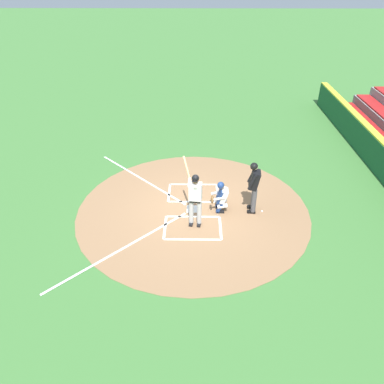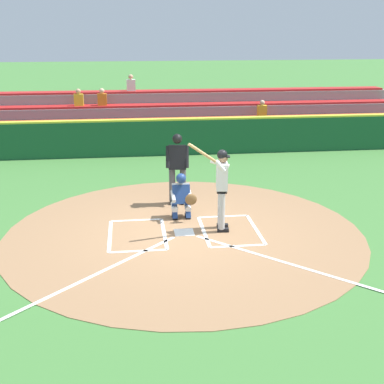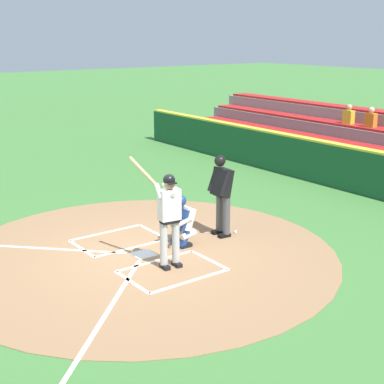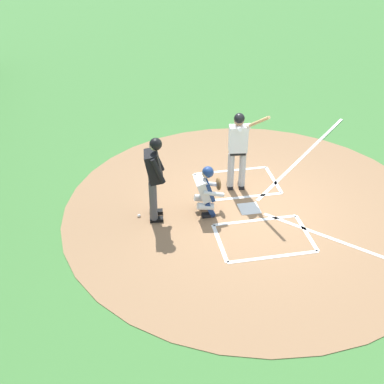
{
  "view_description": "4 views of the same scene",
  "coord_description": "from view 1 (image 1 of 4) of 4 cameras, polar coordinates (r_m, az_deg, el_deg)",
  "views": [
    {
      "loc": [
        -10.54,
        -0.09,
        7.43
      ],
      "look_at": [
        -0.3,
        0.03,
        0.91
      ],
      "focal_mm": 34.56,
      "sensor_mm": 36.0,
      "label": 1
    },
    {
      "loc": [
        1.16,
        10.79,
        4.44
      ],
      "look_at": [
        -0.24,
        -0.48,
        0.8
      ],
      "focal_mm": 48.67,
      "sensor_mm": 36.0,
      "label": 2
    },
    {
      "loc": [
        -9.4,
        5.68,
        4.39
      ],
      "look_at": [
        -0.0,
        -1.24,
        1.14
      ],
      "focal_mm": 53.02,
      "sensor_mm": 36.0,
      "label": 3
    },
    {
      "loc": [
        8.71,
        -2.9,
        6.3
      ],
      "look_at": [
        0.53,
        -1.36,
        0.93
      ],
      "focal_mm": 47.77,
      "sensor_mm": 36.0,
      "label": 4
    }
  ],
  "objects": [
    {
      "name": "ground_plane",
      "position": [
        12.89,
        0.16,
        -2.69
      ],
      "size": [
        120.0,
        120.0,
        0.0
      ],
      "primitive_type": "plane",
      "color": "#427A38"
    },
    {
      "name": "dirt_circle",
      "position": [
        12.89,
        0.16,
        -2.66
      ],
      "size": [
        8.0,
        8.0,
        0.01
      ],
      "primitive_type": "cylinder",
      "color": "#99704C",
      "rests_on": "ground"
    },
    {
      "name": "home_plate_and_chalk",
      "position": [
        12.92,
        -3.75,
        -2.6
      ],
      "size": [
        7.93,
        4.91,
        0.01
      ],
      "color": "white",
      "rests_on": "dirt_circle"
    },
    {
      "name": "batter",
      "position": [
        11.58,
        0.47,
        -0.65
      ],
      "size": [
        1.0,
        0.63,
        2.13
      ],
      "color": "#BCBCBC",
      "rests_on": "ground"
    },
    {
      "name": "catcher",
      "position": [
        12.55,
        4.45,
        -0.63
      ],
      "size": [
        0.59,
        0.6,
        1.13
      ],
      "color": "black",
      "rests_on": "ground"
    },
    {
      "name": "plate_umpire",
      "position": [
        12.41,
        9.55,
        1.21
      ],
      "size": [
        0.61,
        0.45,
        1.86
      ],
      "color": "#4C4C51",
      "rests_on": "ground"
    },
    {
      "name": "baseball",
      "position": [
        12.96,
        10.73,
        -2.93
      ],
      "size": [
        0.07,
        0.07,
        0.07
      ],
      "primitive_type": "sphere",
      "color": "white",
      "rests_on": "ground"
    }
  ]
}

